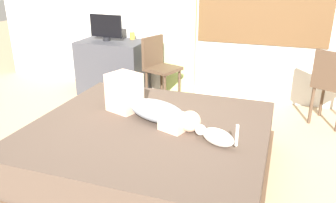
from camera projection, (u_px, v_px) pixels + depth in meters
The scene contains 9 objects.
ground_plane at pixel (135, 174), 2.97m from camera, with size 16.00×16.00×0.00m, color tan.
bed at pixel (149, 150), 2.91m from camera, with size 1.97×1.81×0.45m.
person_lying at pixel (148, 105), 2.94m from camera, with size 0.93×0.51×0.34m.
cat at pixel (216, 136), 2.49m from camera, with size 0.34×0.20×0.21m.
desk at pixel (113, 67), 4.79m from camera, with size 0.90×0.56×0.74m.
tv_monitor at pixel (106, 27), 4.61m from camera, with size 0.48×0.10×0.35m.
cup at pixel (132, 36), 4.76m from camera, with size 0.07×0.07×0.10m, color gold.
chair_by_desk at pixel (159, 64), 4.41m from camera, with size 0.49×0.49×0.86m.
chair_spare at pixel (332, 82), 3.71m from camera, with size 0.51×0.51×0.86m.
Camera 1 is at (1.10, -2.31, 1.67)m, focal length 36.61 mm.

